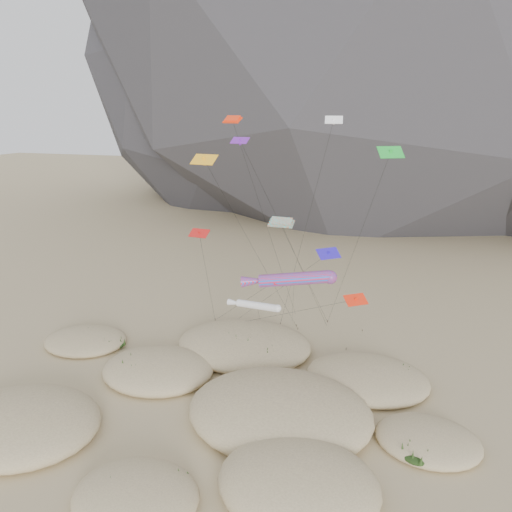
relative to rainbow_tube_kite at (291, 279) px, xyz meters
The scene contains 9 objects.
ground 15.50m from the rainbow_tube_kite, 123.54° to the right, with size 500.00×500.00×0.00m, color #CCB789.
dunes 14.02m from the rainbow_tube_kite, 150.38° to the right, with size 50.94×37.56×4.17m.
dune_grass 14.25m from the rainbow_tube_kite, 147.10° to the right, with size 43.15×28.04×1.49m.
kite_stakes 21.35m from the rainbow_tube_kite, 101.86° to the left, with size 20.20×7.73×0.30m.
rainbow_tube_kite is the anchor object (origin of this frame).
white_tube_kite 6.52m from the rainbow_tube_kite, 151.17° to the left, with size 7.20×16.31×9.40m.
orange_parafoil 19.83m from the rainbow_tube_kite, 132.51° to the left, with size 6.38×12.39×27.90m.
multi_parafoil 5.56m from the rainbow_tube_kite, 124.26° to the left, with size 3.60×17.35×18.40m.
delta_kites 7.41m from the rainbow_tube_kite, 104.21° to the left, with size 24.02×21.28×27.90m.
Camera 1 is at (15.24, -36.88, 28.46)m, focal length 35.00 mm.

